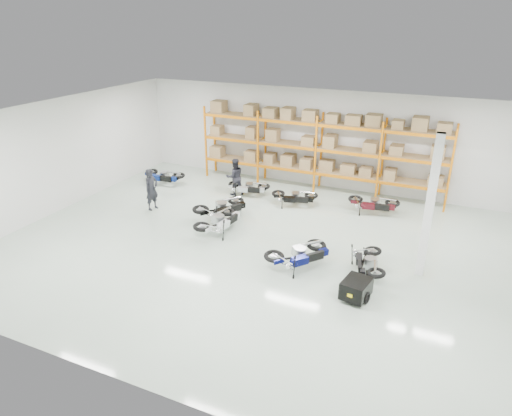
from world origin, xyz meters
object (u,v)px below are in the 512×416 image
at_px(person_left, 152,189).
at_px(moto_back_b, 248,185).
at_px(trailer, 356,288).
at_px(moto_black_far_left, 222,204).
at_px(moto_back_d, 374,201).
at_px(moto_touring_right, 368,259).
at_px(moto_back_c, 294,194).
at_px(moto_silver_left, 220,218).
at_px(person_back, 235,177).
at_px(moto_back_a, 162,173).

bearing_deg(person_left, moto_back_b, -31.75).
xyz_separation_m(trailer, moto_back_b, (-6.25, 6.13, 0.14)).
relative_size(moto_black_far_left, moto_back_d, 1.10).
bearing_deg(moto_touring_right, moto_back_d, 83.85).
bearing_deg(moto_back_b, person_left, 124.35).
bearing_deg(person_left, trailer, -95.90).
bearing_deg(moto_black_far_left, moto_back_c, -100.68).
xyz_separation_m(moto_silver_left, moto_touring_right, (5.61, -0.70, -0.07)).
distance_m(moto_silver_left, moto_back_c, 3.93).
relative_size(moto_back_b, person_back, 0.98).
height_order(moto_silver_left, moto_back_c, moto_silver_left).
bearing_deg(moto_back_a, person_back, -88.85).
bearing_deg(moto_back_a, moto_back_d, -88.69).
bearing_deg(moto_back_c, person_back, 71.83).
bearing_deg(moto_back_d, moto_back_b, 85.40).
relative_size(trailer, moto_back_a, 0.83).
height_order(moto_silver_left, moto_back_a, moto_silver_left).
xyz_separation_m(moto_black_far_left, trailer, (6.13, -3.43, -0.24)).
bearing_deg(moto_back_d, moto_black_far_left, 111.38).
relative_size(moto_touring_right, trailer, 1.11).
relative_size(moto_black_far_left, moto_touring_right, 1.17).
xyz_separation_m(moto_back_a, person_left, (1.38, -2.69, 0.32)).
relative_size(moto_back_b, moto_back_c, 0.97).
distance_m(moto_touring_right, moto_back_d, 4.88).
height_order(moto_black_far_left, moto_back_c, moto_black_far_left).
relative_size(moto_back_b, moto_back_d, 0.92).
xyz_separation_m(trailer, person_back, (-6.85, 6.02, 0.48)).
bearing_deg(trailer, moto_back_c, 133.98).
height_order(moto_back_a, person_left, person_left).
height_order(moto_black_far_left, moto_back_d, moto_black_far_left).
relative_size(moto_silver_left, moto_back_b, 1.16).
bearing_deg(moto_touring_right, person_left, 155.86).
relative_size(moto_back_a, person_back, 1.08).
bearing_deg(person_back, moto_back_b, 147.23).
bearing_deg(moto_back_c, person_left, 102.70).
bearing_deg(trailer, moto_black_far_left, 160.73).
distance_m(moto_back_c, person_back, 2.92).
distance_m(moto_black_far_left, person_back, 2.70).
distance_m(moto_silver_left, person_left, 3.71).
height_order(moto_back_b, moto_back_d, moto_back_d).
height_order(moto_back_a, moto_back_c, moto_back_a).
bearing_deg(person_left, moto_back_a, 39.86).
height_order(trailer, moto_back_d, moto_back_d).
bearing_deg(moto_back_a, moto_touring_right, -113.95).
height_order(moto_black_far_left, trailer, moto_black_far_left).
relative_size(person_left, person_back, 1.04).
bearing_deg(moto_touring_right, moto_back_a, 143.55).
distance_m(trailer, person_back, 9.13).
bearing_deg(moto_silver_left, moto_back_a, -28.46).
height_order(moto_silver_left, moto_back_b, moto_silver_left).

